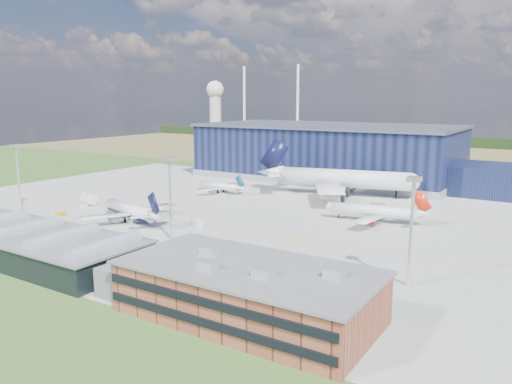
% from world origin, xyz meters
% --- Properties ---
extents(ground, '(600.00, 600.00, 0.00)m').
position_xyz_m(ground, '(0.00, 0.00, 0.00)').
color(ground, '#335720').
rests_on(ground, ground).
extents(apron, '(220.00, 160.00, 0.08)m').
position_xyz_m(apron, '(0.00, 10.00, 0.03)').
color(apron, gray).
rests_on(apron, ground).
extents(farmland, '(600.00, 220.00, 0.01)m').
position_xyz_m(farmland, '(0.00, 220.00, 0.00)').
color(farmland, olive).
rests_on(farmland, ground).
extents(treeline, '(600.00, 8.00, 8.00)m').
position_xyz_m(treeline, '(0.00, 300.00, 4.00)').
color(treeline, black).
rests_on(treeline, ground).
extents(horizon_dressing, '(440.20, 18.00, 70.00)m').
position_xyz_m(horizon_dressing, '(-191.30, 294.39, 34.20)').
color(horizon_dressing, white).
rests_on(horizon_dressing, ground).
extents(hangar, '(145.00, 62.00, 26.10)m').
position_xyz_m(hangar, '(2.81, 94.80, 11.62)').
color(hangar, black).
rests_on(hangar, ground).
extents(ops_building, '(46.00, 23.00, 10.90)m').
position_xyz_m(ops_building, '(55.01, -60.00, 4.79)').
color(ops_building, brown).
rests_on(ops_building, ground).
extents(glass_concourse, '(78.00, 23.00, 8.60)m').
position_xyz_m(glass_concourse, '(-6.45, -60.00, 3.69)').
color(glass_concourse, black).
rests_on(glass_concourse, ground).
extents(light_mast_west, '(2.60, 2.60, 23.00)m').
position_xyz_m(light_mast_west, '(-60.00, -30.00, 15.43)').
color(light_mast_west, silver).
rests_on(light_mast_west, ground).
extents(light_mast_center, '(2.60, 2.60, 23.00)m').
position_xyz_m(light_mast_center, '(10.00, -30.00, 15.43)').
color(light_mast_center, silver).
rests_on(light_mast_center, ground).
extents(light_mast_east, '(2.60, 2.60, 23.00)m').
position_xyz_m(light_mast_east, '(75.00, -30.00, 15.43)').
color(light_mast_east, silver).
rests_on(light_mast_east, ground).
extents(airliner_navy, '(41.47, 40.96, 11.02)m').
position_xyz_m(airliner_navy, '(-15.94, -20.62, 5.51)').
color(airliner_navy, white).
rests_on(airliner_navy, ground).
extents(airliner_red, '(38.07, 37.45, 10.95)m').
position_xyz_m(airliner_red, '(49.52, 19.20, 5.47)').
color(airliner_red, white).
rests_on(airliner_red, ground).
extents(airliner_widebody, '(78.66, 77.57, 21.56)m').
position_xyz_m(airliner_widebody, '(24.78, 55.00, 10.78)').
color(airliner_widebody, white).
rests_on(airliner_widebody, ground).
extents(airliner_regional, '(26.76, 26.26, 8.17)m').
position_xyz_m(airliner_regional, '(-21.21, 33.89, 4.08)').
color(airliner_regional, white).
rests_on(airliner_regional, ground).
extents(gse_tug_a, '(2.57, 3.56, 1.35)m').
position_xyz_m(gse_tug_a, '(-39.98, -28.53, 0.67)').
color(gse_tug_a, gold).
rests_on(gse_tug_a, ground).
extents(gse_tug_b, '(3.44, 3.57, 1.29)m').
position_xyz_m(gse_tug_b, '(-17.27, -18.91, 0.65)').
color(gse_tug_b, gold).
rests_on(gse_tug_b, ground).
extents(gse_van_a, '(5.91, 4.11, 2.37)m').
position_xyz_m(gse_van_a, '(-15.21, -20.80, 1.18)').
color(gse_van_a, silver).
rests_on(gse_van_a, ground).
extents(gse_cart_a, '(2.15, 2.91, 1.17)m').
position_xyz_m(gse_cart_a, '(35.35, 38.55, 0.58)').
color(gse_cart_a, silver).
rests_on(gse_cart_a, ground).
extents(gse_van_b, '(4.82, 3.73, 2.01)m').
position_xyz_m(gse_van_b, '(6.83, -14.95, 1.00)').
color(gse_van_b, silver).
rests_on(gse_van_b, ground).
extents(gse_tug_c, '(2.67, 3.30, 1.25)m').
position_xyz_m(gse_tug_c, '(-23.29, 48.85, 0.63)').
color(gse_tug_c, gold).
rests_on(gse_tug_c, ground).
extents(gse_cart_b, '(3.59, 3.28, 1.30)m').
position_xyz_m(gse_cart_b, '(-27.68, 59.03, 0.65)').
color(gse_cart_b, silver).
rests_on(gse_cart_b, ground).
extents(gse_van_c, '(5.47, 3.80, 2.39)m').
position_xyz_m(gse_van_c, '(10.81, -38.22, 1.19)').
color(gse_van_c, silver).
rests_on(gse_van_c, ground).
extents(airstair, '(3.70, 5.93, 3.54)m').
position_xyz_m(airstair, '(-45.00, -12.93, 1.77)').
color(airstair, silver).
rests_on(airstair, ground).
extents(car_a, '(3.88, 2.73, 1.23)m').
position_xyz_m(car_a, '(53.70, -46.03, 0.61)').
color(car_a, '#99999E').
rests_on(car_a, ground).
extents(car_b, '(4.10, 1.68, 1.32)m').
position_xyz_m(car_b, '(52.14, -48.00, 0.66)').
color(car_b, '#99999E').
rests_on(car_b, ground).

